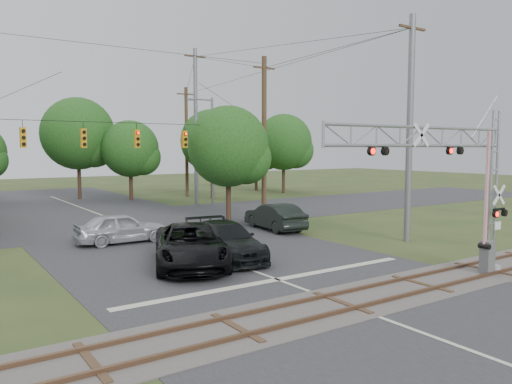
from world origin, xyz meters
TOP-DOWN VIEW (x-y plane):
  - ground at (0.00, 0.00)m, footprint 160.00×160.00m
  - road_main at (0.00, 10.00)m, footprint 14.00×90.00m
  - road_cross at (0.00, 24.00)m, footprint 90.00×12.00m
  - railroad_track at (0.00, 2.00)m, footprint 90.00×3.20m
  - crossing_gantry at (5.15, 1.64)m, footprint 9.58×0.83m
  - traffic_signal_span at (0.93, 20.00)m, footprint 19.34×0.36m
  - pickup_black at (-1.67, 9.44)m, footprint 5.21×7.06m
  - car_dark at (0.22, 9.79)m, footprint 3.17×6.05m
  - sedan_silver at (-2.39, 16.20)m, footprint 4.84×2.02m
  - suv_dark at (6.88, 15.10)m, footprint 2.22×5.13m
  - streetlight at (9.40, 27.78)m, footprint 2.47×0.26m
  - utility_poles at (2.04, 23.59)m, footprint 24.57×29.65m
  - treeline at (-1.31, 35.31)m, footprint 53.54×26.74m

SIDE VIEW (x-z plane):
  - ground at x=0.00m, z-range 0.00..0.00m
  - road_main at x=0.00m, z-range 0.00..0.02m
  - road_cross at x=0.00m, z-range 0.00..0.02m
  - railroad_track at x=0.00m, z-range -0.05..0.11m
  - sedan_silver at x=-2.39m, z-range 0.00..1.64m
  - suv_dark at x=6.88m, z-range 0.00..1.64m
  - car_dark at x=0.22m, z-range 0.00..1.67m
  - pickup_black at x=-1.67m, z-range 0.00..1.78m
  - crossing_gantry at x=5.15m, z-range 0.77..7.28m
  - streetlight at x=9.40m, z-range 0.55..9.80m
  - treeline at x=-1.31m, z-range 0.64..10.69m
  - traffic_signal_span at x=0.93m, z-range -0.02..11.48m
  - utility_poles at x=2.04m, z-range -0.50..13.08m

